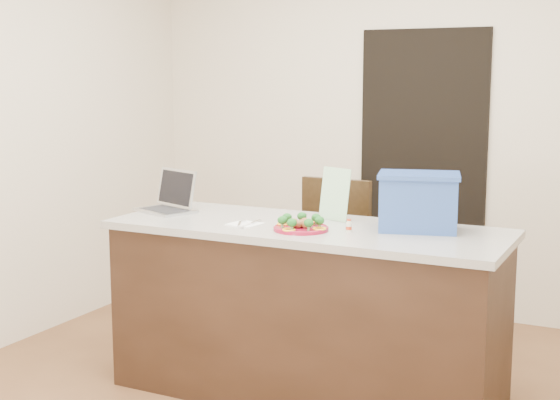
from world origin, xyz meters
The scene contains 15 objects.
room_shell centered at (0.00, 0.00, 1.62)m, with size 4.00×4.00×4.00m.
doorway centered at (0.10, 1.98, 1.00)m, with size 0.90×0.02×2.00m, color black.
island centered at (0.00, 0.25, 0.46)m, with size 2.06×0.76×0.92m.
plate centered at (0.03, 0.12, 0.93)m, with size 0.28×0.28×0.02m.
meatballs centered at (0.03, 0.11, 0.96)m, with size 0.11×0.11×0.04m.
broccoli centered at (0.03, 0.12, 0.97)m, with size 0.23×0.23×0.04m.
pepper_rings centered at (0.03, 0.12, 0.94)m, with size 0.28×0.28×0.01m.
napkin centered at (-0.29, 0.12, 0.92)m, with size 0.15×0.15×0.01m, color silver.
fork centered at (-0.31, 0.13, 0.93)m, with size 0.07×0.16×0.00m.
knife centered at (-0.26, 0.10, 0.93)m, with size 0.02×0.21×0.01m.
yogurt_bottle centered at (0.26, 0.18, 0.95)m, with size 0.03×0.03×0.06m.
laptop centered at (-0.88, 0.31, 0.98)m, with size 0.39×0.36×0.23m.
leaflet centered at (0.07, 0.45, 1.06)m, with size 0.20×0.00×0.28m, color white.
blue_box centered at (0.55, 0.38, 1.06)m, with size 0.46×0.38×0.29m.
chair centered at (-0.19, 1.00, 0.60)m, with size 0.49×0.49×1.05m.
Camera 1 is at (1.63, -3.33, 1.69)m, focal length 50.00 mm.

